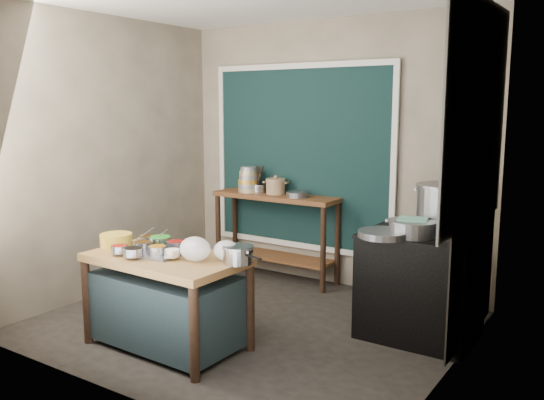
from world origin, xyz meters
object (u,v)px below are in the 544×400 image
Objects in this scene: utensil_cup at (259,188)px; steamer at (412,228)px; prep_table at (167,301)px; stock_pot at (446,208)px; yellow_basin at (116,240)px; condiment_tray at (152,252)px; stove_block at (420,288)px; ceramic_crock at (276,187)px; back_counter at (276,237)px; saucepan at (238,255)px.

steamer is (2.09, -0.87, -0.05)m from utensil_cup.
stock_pot reaches higher than prep_table.
steamer is at bearing 28.44° from yellow_basin.
prep_table is at bearing 1.89° from condiment_tray.
condiment_tray is 1.94× the size of yellow_basin.
steamer reaches higher than prep_table.
stove_block is 3.98× the size of ceramic_crock.
stock_pot is at bearing -14.75° from back_counter.
stove_block is at bearing -21.02° from back_counter.
steamer reaches higher than back_counter.
stock_pot is 0.39m from steamer.
condiment_tray is (-1.74, -1.30, 0.34)m from stove_block.
saucepan is 1.42m from steamer.
utensil_cup is (-1.13, 1.90, 0.18)m from saucepan.
saucepan is at bearing 6.18° from yellow_basin.
back_counter is at bearing -57.92° from ceramic_crock.
utensil_cup reaches higher than stove_block.
stove_block is 1.79× the size of stock_pot.
yellow_basin is 2.44m from steamer.
utensil_cup reaches higher than steamer.
prep_table is 2.43× the size of condiment_tray.
back_counter is 9.18× the size of utensil_cup.
condiment_tray reaches higher than prep_table.
stove_block is 2.14m from ceramic_crock.
stove_block is (1.90, -0.73, -0.05)m from back_counter.
ceramic_crock is (-0.31, 2.05, 0.65)m from prep_table.
stock_pot is (2.02, -0.53, 0.60)m from back_counter.
saucepan is 0.48× the size of stock_pot.
back_counter is at bearing -2.63° from utensil_cup.
utensil_cup is 0.70× the size of ceramic_crock.
stove_block is 2.20m from condiment_tray.
yellow_basin is at bearing -179.24° from prep_table.
ceramic_crock is at bearing 3.27° from utensil_cup.
stock_pot is (1.73, 1.50, 0.70)m from prep_table.
utensil_cup is at bearing 160.83° from stove_block.
saucepan reaches higher than prep_table.
prep_table is at bearing -140.99° from stove_block.
stove_block is at bearing -21.47° from ceramic_crock.
saucepan is 1.07× the size of ceramic_crock.
utensil_cup is (-2.13, 0.74, 0.57)m from stove_block.
yellow_basin reaches higher than stove_block.
saucepan reaches higher than condiment_tray.
prep_table is 3.11× the size of steamer.
condiment_tray is 2.08m from steamer.
back_counter is at bearing 155.19° from steamer.
back_counter is 2.06m from condiment_tray.
ceramic_crock is at bearing 164.75° from stock_pot.
steamer reaches higher than stove_block.
utensil_cup reaches higher than condiment_tray.
yellow_basin is at bearing 178.24° from condiment_tray.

